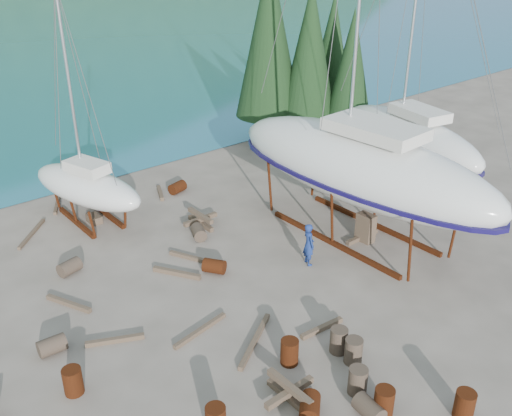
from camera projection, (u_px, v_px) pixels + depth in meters
ground at (291, 303)px, 21.17m from camera, size 600.00×600.00×0.00m
cypress_near_right at (310, 54)px, 34.08m from camera, size 3.60×3.60×10.00m
cypress_mid_right at (351, 70)px, 33.94m from camera, size 3.06×3.06×8.50m
cypress_back_left at (269, 37)px, 34.21m from camera, size 4.14×4.14×11.50m
cypress_far_right at (332, 55)px, 36.75m from camera, size 3.24×3.24×9.00m
large_sailboat_near at (359, 165)px, 24.37m from camera, size 4.61×13.67×21.23m
large_sailboat_far at (408, 137)px, 30.08m from camera, size 5.04×10.59×16.14m
small_sailboat_shore at (87, 186)px, 26.45m from camera, size 3.87×7.00×10.70m
worker at (309, 244)px, 23.27m from camera, size 0.63×0.78×1.84m
drum_1 at (369, 409)px, 16.12m from camera, size 0.69×0.95×0.58m
drum_3 at (384, 402)px, 16.17m from camera, size 0.58×0.58×0.88m
drum_4 at (178, 187)px, 29.92m from camera, size 1.00×0.79×0.58m
drum_5 at (353, 351)px, 18.11m from camera, size 0.58×0.58×0.88m
drum_6 at (214, 266)px, 22.94m from camera, size 0.97×1.05×0.58m
drum_7 at (464, 405)px, 16.06m from camera, size 0.58×0.58×0.88m
drum_8 at (73, 381)px, 16.90m from camera, size 0.58×0.58×0.88m
drum_9 at (70, 267)px, 22.87m from camera, size 1.00×0.78×0.58m
drum_10 at (290, 352)px, 18.07m from camera, size 0.58×0.58×0.88m
drum_11 at (199, 232)px, 25.50m from camera, size 0.87×1.03×0.58m
drum_12 at (310, 407)px, 16.19m from camera, size 1.04×1.02×0.58m
drum_15 at (52, 345)px, 18.57m from camera, size 0.92×0.64×0.58m
drum_16 at (358, 381)px, 16.91m from camera, size 0.58×0.58×0.88m
drum_17 at (339, 340)px, 18.57m from camera, size 0.58×0.58×0.88m
timber_0 at (32, 234)px, 25.84m from camera, size 1.97×2.10×0.14m
timber_1 at (362, 237)px, 25.52m from camera, size 1.94×0.21×0.19m
timber_4 at (69, 304)px, 21.00m from camera, size 0.98×1.94×0.17m
timber_5 at (255, 341)px, 19.11m from camera, size 2.57×1.69×0.16m
timber_6 at (160, 193)px, 29.76m from camera, size 0.85×1.58×0.19m
timber_7 at (322, 328)px, 19.70m from camera, size 1.80×0.34×0.17m
timber_8 at (177, 273)px, 22.84m from camera, size 1.23×1.87×0.19m
timber_9 at (57, 203)px, 28.74m from camera, size 1.31×2.32×0.15m
timber_10 at (194, 259)px, 23.87m from camera, size 1.16×2.24×0.16m
timber_11 at (200, 330)px, 19.60m from camera, size 2.38×0.55×0.15m
timber_12 at (115, 340)px, 19.13m from camera, size 1.83×1.00×0.17m
timber_pile_fore at (290, 392)px, 16.68m from camera, size 1.80×1.80×0.60m
timber_pile_aft at (200, 219)px, 26.61m from camera, size 1.80×1.80×0.60m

